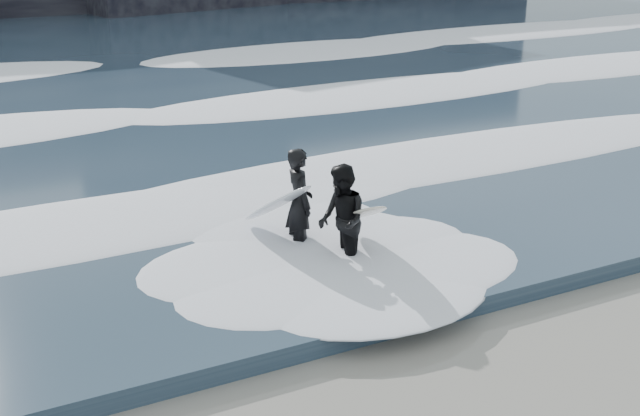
{
  "coord_description": "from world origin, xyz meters",
  "views": [
    {
      "loc": [
        -6.27,
        -5.19,
        5.49
      ],
      "look_at": [
        -0.62,
        5.73,
        1.0
      ],
      "focal_mm": 45.0,
      "sensor_mm": 36.0,
      "label": 1
    }
  ],
  "objects": [
    {
      "name": "surfer_right",
      "position": [
        -0.45,
        5.24,
        0.92
      ],
      "size": [
        1.32,
        1.85,
        1.84
      ],
      "color": "black",
      "rests_on": "ground"
    },
    {
      "name": "sea",
      "position": [
        0.0,
        29.0,
        0.15
      ],
      "size": [
        90.0,
        52.0,
        0.3
      ],
      "primitive_type": "cube",
      "color": "#27394B",
      "rests_on": "ground"
    },
    {
      "name": "foam_mid",
      "position": [
        0.0,
        16.0,
        0.42
      ],
      "size": [
        60.0,
        4.0,
        0.24
      ],
      "primitive_type": "ellipsoid",
      "color": "white",
      "rests_on": "sea"
    },
    {
      "name": "surfer_left",
      "position": [
        -0.83,
        6.23,
        0.96
      ],
      "size": [
        1.11,
        1.9,
        1.91
      ],
      "color": "black",
      "rests_on": "ground"
    },
    {
      "name": "foam_near",
      "position": [
        0.0,
        9.0,
        0.4
      ],
      "size": [
        60.0,
        3.2,
        0.2
      ],
      "primitive_type": "ellipsoid",
      "color": "white",
      "rests_on": "sea"
    },
    {
      "name": "foam_far",
      "position": [
        0.0,
        25.0,
        0.45
      ],
      "size": [
        60.0,
        4.8,
        0.3
      ],
      "primitive_type": "ellipsoid",
      "color": "white",
      "rests_on": "sea"
    }
  ]
}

